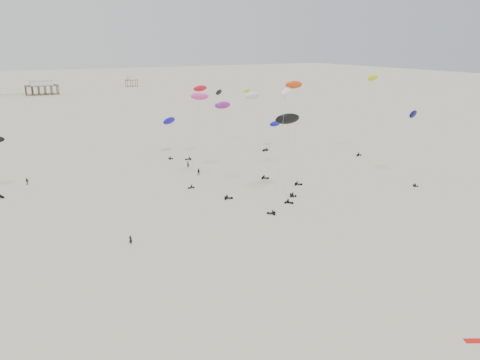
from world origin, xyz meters
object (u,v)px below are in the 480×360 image
rig_0 (261,122)px  spectator_0 (131,244)px  pavilion_main (42,88)px  pavilion_small (132,82)px  rig_5 (198,101)px

rig_0 → spectator_0: bearing=-8.0°
pavilion_main → spectator_0: pavilion_main is taller
pavilion_main → rig_0: rig_0 is taller
spectator_0 → pavilion_small: bearing=-65.0°
rig_0 → spectator_0: size_ratio=12.63×
pavilion_small → rig_0: bearing=-100.0°
pavilion_small → rig_0: 288.44m
pavilion_small → rig_5: 248.87m
rig_5 → spectator_0: rig_5 is taller
rig_5 → spectator_0: bearing=162.9°
rig_0 → spectator_0: rig_0 is taller
pavilion_small → rig_0: size_ratio=0.36×
pavilion_small → rig_5: (-48.26, -243.74, 14.01)m
pavilion_small → rig_5: rig_5 is taller
pavilion_small → rig_0: (-50.00, -283.74, 13.77)m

